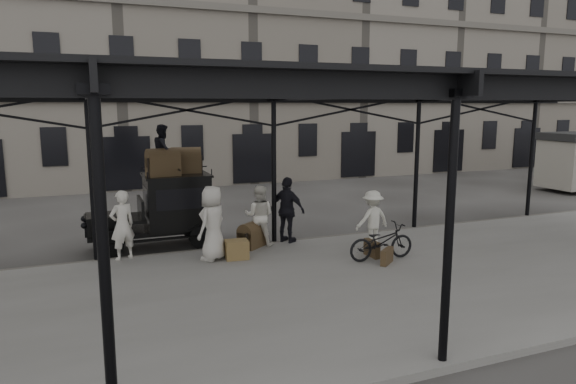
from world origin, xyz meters
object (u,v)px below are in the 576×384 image
Objects in this scene: porter_left at (122,225)px; bicycle at (381,242)px; porter_official at (288,210)px; steamer_trunk_roof_near at (163,164)px; taxi at (166,207)px; steamer_trunk_platform at (252,236)px.

bicycle is (6.32, -2.55, -0.44)m from porter_left.
porter_official is 3.84m from steamer_trunk_roof_near.
porter_left is 6.83m from bicycle.
taxi is 1.98× the size of bicycle.
porter_official is at bearing -33.63° from steamer_trunk_platform.
porter_official is at bearing 34.32° from bicycle.
taxi is at bearing 63.06° from steamer_trunk_roof_near.
steamer_trunk_platform is at bearing -33.25° from taxi.
steamer_trunk_roof_near reaches higher than taxi.
taxi is 1.33m from steamer_trunk_roof_near.
steamer_trunk_platform is (2.19, -1.43, -0.75)m from taxi.
steamer_trunk_roof_near is at bearing 36.51° from porter_official.
porter_official reaches higher than steamer_trunk_platform.
porter_official is at bearing -21.88° from taxi.
steamer_trunk_roof_near reaches higher than porter_left.
porter_left is at bearing -135.21° from taxi.
steamer_trunk_platform is at bearing 50.12° from bicycle.
bicycle is at bearing 177.04° from porter_official.
taxi is 6.34m from bicycle.
taxi reaches higher than porter_official.
porter_official is 2.17× the size of steamer_trunk_roof_near.
taxi is 1.87× the size of porter_official.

